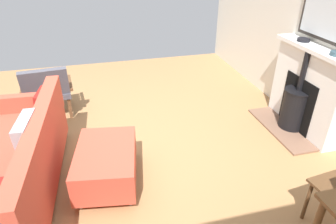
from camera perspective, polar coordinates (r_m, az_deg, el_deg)
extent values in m
cube|color=#A87A4C|center=(3.65, -13.54, -8.06)|extent=(5.72, 6.35, 0.01)
cube|color=silver|center=(4.08, 29.20, 14.88)|extent=(0.12, 6.35, 2.77)
cube|color=brown|center=(4.26, 20.84, -3.00)|extent=(0.35, 1.12, 0.03)
cube|color=white|center=(4.19, 25.22, 3.60)|extent=(0.20, 1.18, 1.07)
cube|color=black|center=(4.21, 23.92, 1.58)|extent=(0.06, 0.60, 0.69)
cylinder|color=black|center=(4.22, 23.25, 0.48)|extent=(0.33, 0.33, 0.52)
cylinder|color=black|center=(4.11, 23.99, 3.77)|extent=(0.35, 0.35, 0.02)
cylinder|color=black|center=(4.01, 24.74, 7.11)|extent=(0.07, 0.07, 0.50)
cube|color=white|center=(3.99, 26.66, 10.80)|extent=(0.25, 1.26, 0.05)
cube|color=#2D2823|center=(3.95, 29.54, 17.76)|extent=(0.04, 0.98, 0.85)
cube|color=silver|center=(3.93, 29.32, 17.79)|extent=(0.01, 0.90, 0.77)
cylinder|color=black|center=(4.16, 24.72, 12.55)|extent=(0.15, 0.15, 0.04)
torus|color=black|center=(4.16, 24.76, 12.73)|extent=(0.15, 0.15, 0.01)
cylinder|color=#334C56|center=(3.76, 29.79, 9.78)|extent=(0.13, 0.13, 0.04)
cylinder|color=#B2B2B7|center=(4.12, -28.87, -5.62)|extent=(0.04, 0.04, 0.10)
cylinder|color=#B2B2B7|center=(3.95, -19.96, -4.96)|extent=(0.04, 0.04, 0.10)
cube|color=#D14C38|center=(3.21, -28.19, -10.79)|extent=(0.93, 2.11, 0.35)
cube|color=#D14C38|center=(2.91, -23.45, -4.85)|extent=(0.26, 2.07, 0.39)
cube|color=#D14C38|center=(3.86, -25.78, 1.64)|extent=(0.78, 0.16, 0.20)
cube|color=maroon|center=(3.61, -22.85, 1.27)|extent=(0.18, 0.35, 0.34)
cube|color=#99999E|center=(2.96, -25.24, -4.84)|extent=(0.16, 0.43, 0.42)
cube|color=maroon|center=(2.36, -29.01, -16.72)|extent=(0.16, 0.35, 0.35)
cylinder|color=#B2B2B7|center=(3.51, -14.78, -8.91)|extent=(0.04, 0.04, 0.09)
cylinder|color=#B2B2B7|center=(3.02, -16.54, -16.82)|extent=(0.04, 0.04, 0.09)
cylinder|color=#B2B2B7|center=(3.46, -7.08, -8.70)|extent=(0.04, 0.04, 0.09)
cylinder|color=#B2B2B7|center=(2.96, -7.30, -16.76)|extent=(0.04, 0.04, 0.09)
cube|color=#D14C38|center=(3.09, -11.80, -9.65)|extent=(0.71, 0.92, 0.33)
cube|color=brown|center=(4.85, -18.84, 3.41)|extent=(0.05, 0.05, 0.33)
cube|color=brown|center=(4.88, -24.76, 2.36)|extent=(0.05, 0.05, 0.33)
cube|color=brown|center=(4.42, -18.44, 0.88)|extent=(0.05, 0.05, 0.33)
cube|color=brown|center=(4.45, -24.92, -0.25)|extent=(0.05, 0.05, 0.33)
cube|color=#4C4C56|center=(4.56, -22.18, 3.70)|extent=(0.65, 0.62, 0.08)
cube|color=#4C4C56|center=(4.24, -22.72, 5.18)|extent=(0.61, 0.21, 0.40)
cube|color=brown|center=(4.52, -18.38, 5.43)|extent=(0.09, 0.53, 0.04)
cube|color=brown|center=(4.56, -26.35, 4.00)|extent=(0.09, 0.53, 0.04)
cylinder|color=brown|center=(3.17, 29.53, -13.21)|extent=(0.04, 0.04, 0.43)
cylinder|color=brown|center=(2.97, 25.30, -15.26)|extent=(0.04, 0.04, 0.43)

